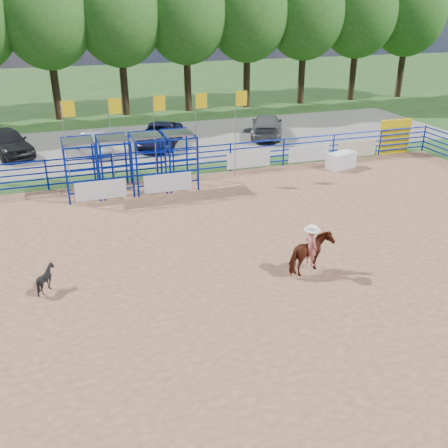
{
  "coord_description": "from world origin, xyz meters",
  "views": [
    {
      "loc": [
        -5.23,
        -13.42,
        8.12
      ],
      "look_at": [
        -0.38,
        1.0,
        1.3
      ],
      "focal_mm": 40.0,
      "sensor_mm": 36.0,
      "label": 1
    }
  ],
  "objects_px": {
    "horse_and_rider": "(311,251)",
    "calf": "(46,278)",
    "car_d": "(267,126)",
    "car_b": "(91,141)",
    "car_a": "(7,142)",
    "announcer_table": "(341,160)",
    "car_c": "(160,135)"
  },
  "relations": [
    {
      "from": "car_a",
      "to": "calf",
      "type": "bearing_deg",
      "value": -104.94
    },
    {
      "from": "horse_and_rider",
      "to": "calf",
      "type": "bearing_deg",
      "value": 168.89
    },
    {
      "from": "car_a",
      "to": "announcer_table",
      "type": "bearing_deg",
      "value": -47.72
    },
    {
      "from": "calf",
      "to": "car_a",
      "type": "bearing_deg",
      "value": -7.58
    },
    {
      "from": "car_d",
      "to": "car_c",
      "type": "bearing_deg",
      "value": 24.6
    },
    {
      "from": "car_a",
      "to": "car_c",
      "type": "relative_size",
      "value": 0.95
    },
    {
      "from": "car_c",
      "to": "car_a",
      "type": "bearing_deg",
      "value": -160.92
    },
    {
      "from": "calf",
      "to": "car_d",
      "type": "bearing_deg",
      "value": -56.14
    },
    {
      "from": "announcer_table",
      "to": "car_d",
      "type": "height_order",
      "value": "car_d"
    },
    {
      "from": "announcer_table",
      "to": "car_d",
      "type": "distance_m",
      "value": 7.64
    },
    {
      "from": "car_b",
      "to": "car_c",
      "type": "height_order",
      "value": "car_c"
    },
    {
      "from": "car_a",
      "to": "car_d",
      "type": "distance_m",
      "value": 15.75
    },
    {
      "from": "announcer_table",
      "to": "car_c",
      "type": "bearing_deg",
      "value": 137.24
    },
    {
      "from": "car_c",
      "to": "car_b",
      "type": "bearing_deg",
      "value": -155.28
    },
    {
      "from": "calf",
      "to": "car_b",
      "type": "relative_size",
      "value": 0.21
    },
    {
      "from": "calf",
      "to": "car_b",
      "type": "distance_m",
      "value": 15.54
    },
    {
      "from": "car_b",
      "to": "car_d",
      "type": "bearing_deg",
      "value": 169.22
    },
    {
      "from": "horse_and_rider",
      "to": "car_d",
      "type": "xyz_separation_m",
      "value": [
        5.74,
        17.03,
        -0.1
      ]
    },
    {
      "from": "car_d",
      "to": "car_b",
      "type": "bearing_deg",
      "value": 24.76
    },
    {
      "from": "horse_and_rider",
      "to": "car_c",
      "type": "xyz_separation_m",
      "value": [
        -1.34,
        16.97,
        -0.13
      ]
    },
    {
      "from": "car_c",
      "to": "car_d",
      "type": "height_order",
      "value": "car_d"
    },
    {
      "from": "calf",
      "to": "car_d",
      "type": "distance_m",
      "value": 20.74
    },
    {
      "from": "calf",
      "to": "car_c",
      "type": "xyz_separation_m",
      "value": [
        6.77,
        15.38,
        0.25
      ]
    },
    {
      "from": "announcer_table",
      "to": "horse_and_rider",
      "type": "xyz_separation_m",
      "value": [
        -6.78,
        -9.47,
        0.37
      ]
    },
    {
      "from": "car_d",
      "to": "horse_and_rider",
      "type": "bearing_deg",
      "value": 95.47
    },
    {
      "from": "horse_and_rider",
      "to": "calf",
      "type": "relative_size",
      "value": 2.83
    },
    {
      "from": "announcer_table",
      "to": "car_a",
      "type": "height_order",
      "value": "car_a"
    },
    {
      "from": "horse_and_rider",
      "to": "calf",
      "type": "height_order",
      "value": "horse_and_rider"
    },
    {
      "from": "car_a",
      "to": "car_c",
      "type": "xyz_separation_m",
      "value": [
        8.65,
        -0.71,
        -0.11
      ]
    },
    {
      "from": "announcer_table",
      "to": "car_a",
      "type": "relative_size",
      "value": 0.34
    },
    {
      "from": "horse_and_rider",
      "to": "car_c",
      "type": "height_order",
      "value": "horse_and_rider"
    },
    {
      "from": "horse_and_rider",
      "to": "car_b",
      "type": "relative_size",
      "value": 0.6
    }
  ]
}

